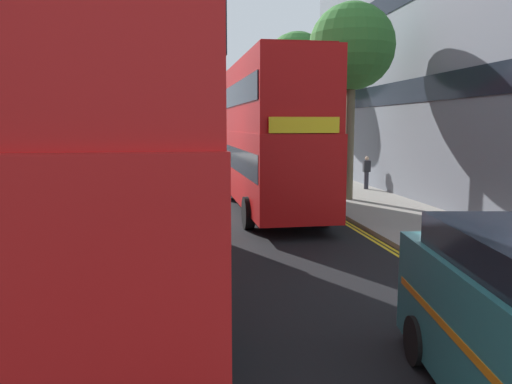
# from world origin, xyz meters

# --- Properties ---
(sidewalk_right) EXTENTS (4.00, 80.00, 0.14)m
(sidewalk_right) POSITION_xyz_m (6.50, 16.00, 0.07)
(sidewalk_right) COLOR gray
(sidewalk_right) RESTS_ON ground
(sidewalk_left) EXTENTS (4.00, 80.00, 0.14)m
(sidewalk_left) POSITION_xyz_m (-6.50, 16.00, 0.07)
(sidewalk_left) COLOR gray
(sidewalk_left) RESTS_ON ground
(kerb_line_outer) EXTENTS (0.10, 56.00, 0.01)m
(kerb_line_outer) POSITION_xyz_m (4.40, 14.00, 0.00)
(kerb_line_outer) COLOR yellow
(kerb_line_outer) RESTS_ON ground
(kerb_line_inner) EXTENTS (0.10, 56.00, 0.01)m
(kerb_line_inner) POSITION_xyz_m (4.24, 14.00, 0.00)
(kerb_line_inner) COLOR yellow
(kerb_line_inner) RESTS_ON ground
(double_decker_bus_away) EXTENTS (2.96, 10.86, 5.64)m
(double_decker_bus_away) POSITION_xyz_m (-2.02, 10.14, 3.03)
(double_decker_bus_away) COLOR red
(double_decker_bus_away) RESTS_ON ground
(double_decker_bus_oncoming) EXTENTS (2.99, 10.86, 5.64)m
(double_decker_bus_oncoming) POSITION_xyz_m (2.08, 18.88, 3.03)
(double_decker_bus_oncoming) COLOR #B20F0F
(double_decker_bus_oncoming) RESTS_ON ground
(pedestrian_far) EXTENTS (0.34, 0.22, 1.62)m
(pedestrian_far) POSITION_xyz_m (7.85, 23.48, 0.99)
(pedestrian_far) COLOR #2D2D38
(pedestrian_far) RESTS_ON sidewalk_right
(street_tree_near) EXTENTS (4.32, 4.32, 9.09)m
(street_tree_near) POSITION_xyz_m (6.35, 32.38, 7.03)
(street_tree_near) COLOR #6B6047
(street_tree_near) RESTS_ON sidewalk_right
(street_tree_mid) EXTENTS (3.54, 3.54, 8.12)m
(street_tree_mid) POSITION_xyz_m (5.87, 20.37, 6.43)
(street_tree_mid) COLOR #6B6047
(street_tree_mid) RESTS_ON sidewalk_right
(street_tree_far) EXTENTS (2.83, 2.83, 6.96)m
(street_tree_far) POSITION_xyz_m (7.20, 39.65, 5.61)
(street_tree_far) COLOR #6B6047
(street_tree_far) RESTS_ON sidewalk_right
(townhouse_terrace_right) EXTENTS (10.08, 28.00, 12.40)m
(townhouse_terrace_right) POSITION_xyz_m (13.50, 20.93, 6.20)
(townhouse_terrace_right) COLOR slate
(townhouse_terrace_right) RESTS_ON ground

